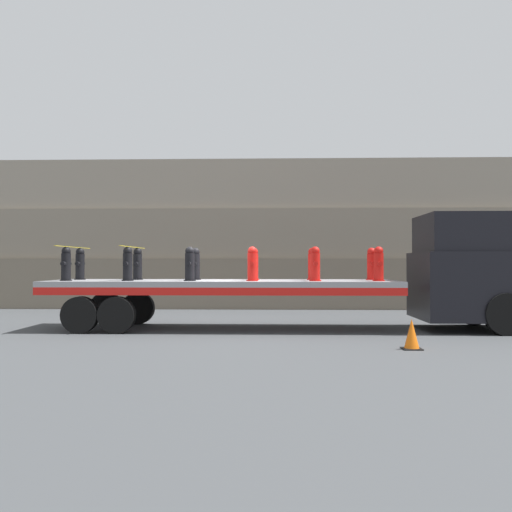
# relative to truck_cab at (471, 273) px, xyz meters

# --- Properties ---
(ground_plane) EXTENTS (120.00, 120.00, 0.00)m
(ground_plane) POSITION_rel_truck_cab_xyz_m (-6.76, 0.00, -1.54)
(ground_plane) COLOR #3F4244
(rock_cliff) EXTENTS (60.00, 3.30, 5.98)m
(rock_cliff) POSITION_rel_truck_cab_xyz_m (-6.76, 8.25, 1.45)
(rock_cliff) COLOR #706656
(rock_cliff) RESTS_ON ground_plane
(truck_cab) EXTENTS (2.80, 2.70, 3.12)m
(truck_cab) POSITION_rel_truck_cab_xyz_m (0.00, 0.00, 0.00)
(truck_cab) COLOR black
(truck_cab) RESTS_ON ground_plane
(flatbed_trailer) EXTENTS (9.54, 2.60, 1.33)m
(flatbed_trailer) POSITION_rel_truck_cab_xyz_m (-7.44, 0.00, -0.46)
(flatbed_trailer) COLOR gray
(flatbed_trailer) RESTS_ON ground_plane
(fire_hydrant_black_near_0) EXTENTS (0.32, 0.56, 0.91)m
(fire_hydrant_black_near_0) POSITION_rel_truck_cab_xyz_m (-10.93, -0.55, 0.24)
(fire_hydrant_black_near_0) COLOR black
(fire_hydrant_black_near_0) RESTS_ON flatbed_trailer
(fire_hydrant_black_far_0) EXTENTS (0.32, 0.56, 0.91)m
(fire_hydrant_black_far_0) POSITION_rel_truck_cab_xyz_m (-10.93, 0.55, 0.24)
(fire_hydrant_black_far_0) COLOR black
(fire_hydrant_black_far_0) RESTS_ON flatbed_trailer
(fire_hydrant_black_near_1) EXTENTS (0.32, 0.56, 0.91)m
(fire_hydrant_black_near_1) POSITION_rel_truck_cab_xyz_m (-9.26, -0.55, 0.24)
(fire_hydrant_black_near_1) COLOR black
(fire_hydrant_black_near_1) RESTS_ON flatbed_trailer
(fire_hydrant_black_far_1) EXTENTS (0.32, 0.56, 0.91)m
(fire_hydrant_black_far_1) POSITION_rel_truck_cab_xyz_m (-9.26, 0.55, 0.24)
(fire_hydrant_black_far_1) COLOR black
(fire_hydrant_black_far_1) RESTS_ON flatbed_trailer
(fire_hydrant_black_near_2) EXTENTS (0.32, 0.56, 0.91)m
(fire_hydrant_black_near_2) POSITION_rel_truck_cab_xyz_m (-7.59, -0.55, 0.24)
(fire_hydrant_black_near_2) COLOR black
(fire_hydrant_black_near_2) RESTS_ON flatbed_trailer
(fire_hydrant_black_far_2) EXTENTS (0.32, 0.56, 0.91)m
(fire_hydrant_black_far_2) POSITION_rel_truck_cab_xyz_m (-7.59, 0.55, 0.24)
(fire_hydrant_black_far_2) COLOR black
(fire_hydrant_black_far_2) RESTS_ON flatbed_trailer
(fire_hydrant_red_near_3) EXTENTS (0.32, 0.56, 0.91)m
(fire_hydrant_red_near_3) POSITION_rel_truck_cab_xyz_m (-5.93, -0.55, 0.24)
(fire_hydrant_red_near_3) COLOR red
(fire_hydrant_red_near_3) RESTS_ON flatbed_trailer
(fire_hydrant_red_far_3) EXTENTS (0.32, 0.56, 0.91)m
(fire_hydrant_red_far_3) POSITION_rel_truck_cab_xyz_m (-5.93, 0.55, 0.24)
(fire_hydrant_red_far_3) COLOR red
(fire_hydrant_red_far_3) RESTS_ON flatbed_trailer
(fire_hydrant_red_near_4) EXTENTS (0.32, 0.56, 0.91)m
(fire_hydrant_red_near_4) POSITION_rel_truck_cab_xyz_m (-4.26, -0.55, 0.24)
(fire_hydrant_red_near_4) COLOR red
(fire_hydrant_red_near_4) RESTS_ON flatbed_trailer
(fire_hydrant_red_far_4) EXTENTS (0.32, 0.56, 0.91)m
(fire_hydrant_red_far_4) POSITION_rel_truck_cab_xyz_m (-4.26, 0.55, 0.24)
(fire_hydrant_red_far_4) COLOR red
(fire_hydrant_red_far_4) RESTS_ON flatbed_trailer
(fire_hydrant_red_near_5) EXTENTS (0.32, 0.56, 0.91)m
(fire_hydrant_red_near_5) POSITION_rel_truck_cab_xyz_m (-2.59, -0.55, 0.24)
(fire_hydrant_red_near_5) COLOR red
(fire_hydrant_red_near_5) RESTS_ON flatbed_trailer
(fire_hydrant_red_far_5) EXTENTS (0.32, 0.56, 0.91)m
(fire_hydrant_red_far_5) POSITION_rel_truck_cab_xyz_m (-2.59, 0.55, 0.24)
(fire_hydrant_red_far_5) COLOR red
(fire_hydrant_red_far_5) RESTS_ON flatbed_trailer
(cargo_strap_rear) EXTENTS (0.05, 2.69, 0.01)m
(cargo_strap_rear) POSITION_rel_truck_cab_xyz_m (-10.93, 0.00, 0.71)
(cargo_strap_rear) COLOR yellow
(cargo_strap_rear) RESTS_ON fire_hydrant_black_near_0
(cargo_strap_middle) EXTENTS (0.05, 2.69, 0.01)m
(cargo_strap_middle) POSITION_rel_truck_cab_xyz_m (-9.26, 0.00, 0.71)
(cargo_strap_middle) COLOR yellow
(cargo_strap_middle) RESTS_ON fire_hydrant_black_near_1
(traffic_cone) EXTENTS (0.40, 0.40, 0.64)m
(traffic_cone) POSITION_rel_truck_cab_xyz_m (-2.46, -3.61, -1.23)
(traffic_cone) COLOR black
(traffic_cone) RESTS_ON ground_plane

